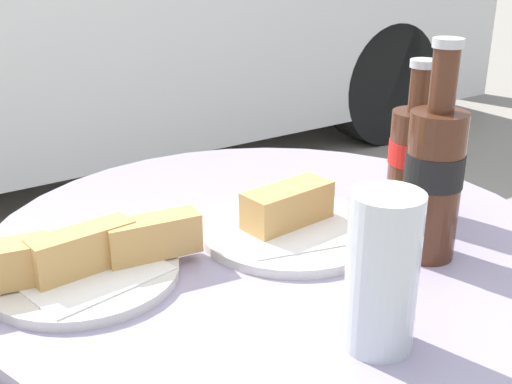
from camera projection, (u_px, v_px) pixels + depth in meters
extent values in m
cylinder|color=#333333|center=(272.00, 254.00, 0.84)|extent=(0.75, 0.75, 0.01)
cylinder|color=#9E93B2|center=(272.00, 244.00, 0.83)|extent=(0.74, 0.74, 0.02)
cylinder|color=#4C2819|center=(414.00, 164.00, 0.87)|extent=(0.07, 0.07, 0.15)
cylinder|color=red|center=(416.00, 152.00, 0.86)|extent=(0.07, 0.07, 0.03)
cylinder|color=#4C2819|center=(422.00, 90.00, 0.83)|extent=(0.03, 0.03, 0.06)
cylinder|color=silver|center=(424.00, 63.00, 0.82)|extent=(0.04, 0.04, 0.01)
cylinder|color=#4C2819|center=(432.00, 186.00, 0.75)|extent=(0.07, 0.07, 0.18)
cylinder|color=black|center=(434.00, 169.00, 0.74)|extent=(0.07, 0.07, 0.04)
cylinder|color=#4C2819|center=(444.00, 80.00, 0.70)|extent=(0.03, 0.03, 0.07)
cylinder|color=silver|center=(448.00, 43.00, 0.69)|extent=(0.03, 0.03, 0.01)
cylinder|color=#C68923|center=(381.00, 288.00, 0.59)|extent=(0.06, 0.06, 0.12)
cylinder|color=silver|center=(382.00, 272.00, 0.58)|extent=(0.07, 0.07, 0.16)
cylinder|color=silver|center=(291.00, 230.00, 0.83)|extent=(0.24, 0.24, 0.01)
cube|color=white|center=(291.00, 226.00, 0.83)|extent=(0.18, 0.18, 0.00)
cube|color=tan|center=(288.00, 205.00, 0.83)|extent=(0.13, 0.06, 0.05)
cylinder|color=silver|center=(84.00, 274.00, 0.73)|extent=(0.22, 0.22, 0.01)
cube|color=white|center=(84.00, 268.00, 0.72)|extent=(0.18, 0.18, 0.00)
cube|color=tan|center=(83.00, 250.00, 0.71)|extent=(0.12, 0.05, 0.05)
cube|color=tan|center=(153.00, 237.00, 0.74)|extent=(0.11, 0.05, 0.05)
cube|color=silver|center=(100.00, 48.00, 3.47)|extent=(4.30, 1.81, 0.73)
cylinder|color=black|center=(231.00, 45.00, 4.86)|extent=(0.68, 0.22, 0.68)
cylinder|color=black|center=(380.00, 83.00, 3.64)|extent=(0.68, 0.22, 0.68)
cylinder|color=brown|center=(418.00, 33.00, 4.83)|extent=(0.16, 0.16, 0.86)
cylinder|color=brown|center=(443.00, 33.00, 4.84)|extent=(0.16, 0.16, 0.86)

